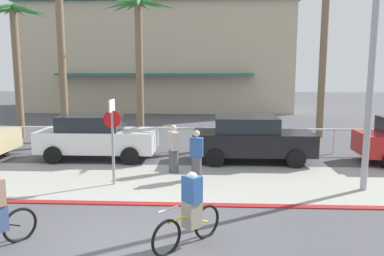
# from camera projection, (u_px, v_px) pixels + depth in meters

# --- Properties ---
(ground_plane) EXTENTS (80.00, 80.00, 0.00)m
(ground_plane) POSITION_uv_depth(u_px,v_px,m) (174.00, 145.00, 17.63)
(ground_plane) COLOR #4C4C51
(sidewalk_strip) EXTENTS (44.00, 4.00, 0.02)m
(sidewalk_strip) POSITION_uv_depth(u_px,v_px,m) (156.00, 181.00, 11.91)
(sidewalk_strip) COLOR #9E9E93
(sidewalk_strip) RESTS_ON ground
(curb_paint) EXTENTS (44.00, 0.24, 0.03)m
(curb_paint) POSITION_uv_depth(u_px,v_px,m) (145.00, 204.00, 9.93)
(curb_paint) COLOR maroon
(curb_paint) RESTS_ON ground
(building_backdrop) EXTENTS (21.56, 10.69, 8.89)m
(building_backdrop) POSITION_uv_depth(u_px,v_px,m) (163.00, 56.00, 33.50)
(building_backdrop) COLOR #BCAD8E
(building_backdrop) RESTS_ON ground
(rail_fence) EXTENTS (22.32, 0.08, 1.04)m
(rail_fence) POSITION_uv_depth(u_px,v_px,m) (171.00, 132.00, 16.02)
(rail_fence) COLOR white
(rail_fence) RESTS_ON ground
(stop_sign_bike_lane) EXTENTS (0.52, 0.56, 2.56)m
(stop_sign_bike_lane) POSITION_uv_depth(u_px,v_px,m) (112.00, 130.00, 11.35)
(stop_sign_bike_lane) COLOR gray
(stop_sign_bike_lane) RESTS_ON ground
(streetlight_curb) EXTENTS (0.24, 2.54, 7.50)m
(streetlight_curb) POSITION_uv_depth(u_px,v_px,m) (377.00, 37.00, 10.20)
(streetlight_curb) COLOR #9EA0A5
(streetlight_curb) RESTS_ON ground
(palm_tree_0) EXTENTS (3.31, 3.04, 6.54)m
(palm_tree_0) POSITION_uv_depth(u_px,v_px,m) (15.00, 34.00, 18.65)
(palm_tree_0) COLOR #756047
(palm_tree_0) RESTS_ON ground
(palm_tree_1) EXTENTS (2.85, 3.47, 8.41)m
(palm_tree_1) POSITION_uv_depth(u_px,v_px,m) (59.00, 4.00, 17.85)
(palm_tree_1) COLOR #756047
(palm_tree_1) RESTS_ON ground
(palm_tree_2) EXTENTS (3.47, 3.22, 6.81)m
(palm_tree_2) POSITION_uv_depth(u_px,v_px,m) (139.00, 28.00, 18.43)
(palm_tree_2) COLOR #756047
(palm_tree_2) RESTS_ON ground
(palm_tree_3) EXTENTS (3.09, 3.35, 8.85)m
(palm_tree_3) POSITION_uv_depth(u_px,v_px,m) (325.00, 6.00, 18.64)
(palm_tree_3) COLOR #756047
(palm_tree_3) RESTS_ON ground
(car_white_1) EXTENTS (4.40, 2.02, 1.69)m
(car_white_1) POSITION_uv_depth(u_px,v_px,m) (97.00, 137.00, 14.79)
(car_white_1) COLOR white
(car_white_1) RESTS_ON ground
(car_black_2) EXTENTS (4.40, 2.02, 1.69)m
(car_black_2) POSITION_uv_depth(u_px,v_px,m) (251.00, 139.00, 14.34)
(car_black_2) COLOR black
(car_black_2) RESTS_ON ground
(cyclist_yellow_1) EXTENTS (1.27, 1.39, 1.50)m
(cyclist_yellow_1) POSITION_uv_depth(u_px,v_px,m) (190.00, 211.00, 7.57)
(cyclist_yellow_1) COLOR black
(cyclist_yellow_1) RESTS_ON ground
(pedestrian_0) EXTENTS (0.44, 0.48, 1.62)m
(pedestrian_0) POSITION_uv_depth(u_px,v_px,m) (174.00, 151.00, 12.83)
(pedestrian_0) COLOR #4C4C51
(pedestrian_0) RESTS_ON ground
(pedestrian_1) EXTENTS (0.41, 0.34, 1.57)m
(pedestrian_1) POSITION_uv_depth(u_px,v_px,m) (196.00, 157.00, 12.00)
(pedestrian_1) COLOR #4C4C51
(pedestrian_1) RESTS_ON ground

